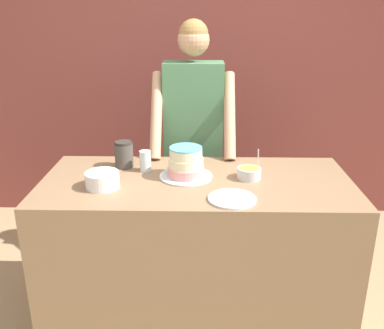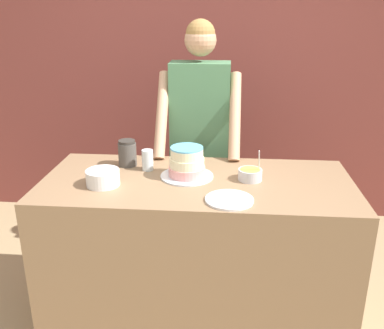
{
  "view_description": "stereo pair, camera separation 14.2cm",
  "coord_description": "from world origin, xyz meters",
  "px_view_note": "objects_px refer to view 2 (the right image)",
  "views": [
    {
      "loc": [
        0.02,
        -1.87,
        1.85
      ],
      "look_at": [
        -0.02,
        0.36,
        1.03
      ],
      "focal_mm": 40.0,
      "sensor_mm": 36.0,
      "label": 1
    },
    {
      "loc": [
        0.16,
        -1.86,
        1.85
      ],
      "look_at": [
        -0.02,
        0.36,
        1.03
      ],
      "focal_mm": 40.0,
      "sensor_mm": 36.0,
      "label": 2
    }
  ],
  "objects_px": {
    "drinking_glass": "(148,160)",
    "ceramic_plate": "(229,200)",
    "cake": "(187,164)",
    "stoneware_jar": "(127,153)",
    "frosting_bowl_yellow": "(250,174)",
    "frosting_bowl_white": "(103,177)",
    "person_baker": "(200,123)"
  },
  "relations": [
    {
      "from": "cake",
      "to": "stoneware_jar",
      "type": "distance_m",
      "value": 0.42
    },
    {
      "from": "person_baker",
      "to": "cake",
      "type": "bearing_deg",
      "value": -92.93
    },
    {
      "from": "person_baker",
      "to": "frosting_bowl_white",
      "type": "xyz_separation_m",
      "value": [
        -0.49,
        -0.79,
        -0.11
      ]
    },
    {
      "from": "person_baker",
      "to": "drinking_glass",
      "type": "height_order",
      "value": "person_baker"
    },
    {
      "from": "person_baker",
      "to": "stoneware_jar",
      "type": "height_order",
      "value": "person_baker"
    },
    {
      "from": "frosting_bowl_yellow",
      "to": "ceramic_plate",
      "type": "relative_size",
      "value": 0.77
    },
    {
      "from": "person_baker",
      "to": "cake",
      "type": "xyz_separation_m",
      "value": [
        -0.03,
        -0.63,
        -0.08
      ]
    },
    {
      "from": "frosting_bowl_white",
      "to": "frosting_bowl_yellow",
      "type": "xyz_separation_m",
      "value": [
        0.82,
        0.15,
        -0.01
      ]
    },
    {
      "from": "stoneware_jar",
      "to": "frosting_bowl_white",
      "type": "bearing_deg",
      "value": -101.5
    },
    {
      "from": "cake",
      "to": "drinking_glass",
      "type": "xyz_separation_m",
      "value": [
        -0.25,
        0.09,
        -0.02
      ]
    },
    {
      "from": "person_baker",
      "to": "frosting_bowl_yellow",
      "type": "bearing_deg",
      "value": -62.54
    },
    {
      "from": "cake",
      "to": "ceramic_plate",
      "type": "height_order",
      "value": "cake"
    },
    {
      "from": "frosting_bowl_white",
      "to": "stoneware_jar",
      "type": "height_order",
      "value": "stoneware_jar"
    },
    {
      "from": "drinking_glass",
      "to": "ceramic_plate",
      "type": "distance_m",
      "value": 0.64
    },
    {
      "from": "frosting_bowl_white",
      "to": "ceramic_plate",
      "type": "height_order",
      "value": "frosting_bowl_white"
    },
    {
      "from": "ceramic_plate",
      "to": "person_baker",
      "type": "bearing_deg",
      "value": 102.99
    },
    {
      "from": "frosting_bowl_yellow",
      "to": "drinking_glass",
      "type": "relative_size",
      "value": 1.52
    },
    {
      "from": "frosting_bowl_yellow",
      "to": "drinking_glass",
      "type": "height_order",
      "value": "frosting_bowl_yellow"
    },
    {
      "from": "frosting_bowl_white",
      "to": "ceramic_plate",
      "type": "xyz_separation_m",
      "value": [
        0.7,
        -0.15,
        -0.04
      ]
    },
    {
      "from": "drinking_glass",
      "to": "stoneware_jar",
      "type": "height_order",
      "value": "stoneware_jar"
    },
    {
      "from": "drinking_glass",
      "to": "ceramic_plate",
      "type": "relative_size",
      "value": 0.51
    },
    {
      "from": "ceramic_plate",
      "to": "stoneware_jar",
      "type": "relative_size",
      "value": 1.53
    },
    {
      "from": "cake",
      "to": "stoneware_jar",
      "type": "relative_size",
      "value": 1.89
    },
    {
      "from": "person_baker",
      "to": "stoneware_jar",
      "type": "xyz_separation_m",
      "value": [
        -0.42,
        -0.46,
        -0.08
      ]
    },
    {
      "from": "frosting_bowl_white",
      "to": "stoneware_jar",
      "type": "bearing_deg",
      "value": 78.5
    },
    {
      "from": "drinking_glass",
      "to": "ceramic_plate",
      "type": "xyz_separation_m",
      "value": [
        0.5,
        -0.41,
        -0.06
      ]
    },
    {
      "from": "stoneware_jar",
      "to": "drinking_glass",
      "type": "bearing_deg",
      "value": -26.18
    },
    {
      "from": "drinking_glass",
      "to": "stoneware_jar",
      "type": "bearing_deg",
      "value": 153.82
    },
    {
      "from": "cake",
      "to": "frosting_bowl_white",
      "type": "bearing_deg",
      "value": -160.39
    },
    {
      "from": "person_baker",
      "to": "frosting_bowl_yellow",
      "type": "height_order",
      "value": "person_baker"
    },
    {
      "from": "frosting_bowl_yellow",
      "to": "stoneware_jar",
      "type": "bearing_deg",
      "value": 166.67
    },
    {
      "from": "drinking_glass",
      "to": "cake",
      "type": "bearing_deg",
      "value": -20.69
    }
  ]
}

